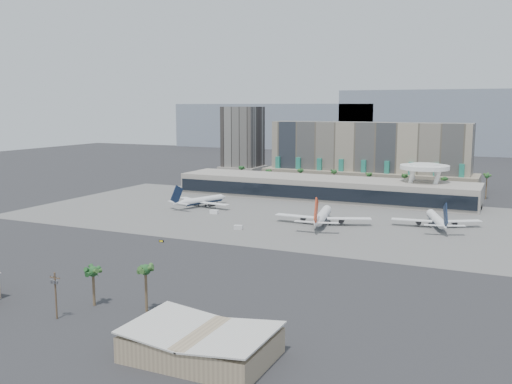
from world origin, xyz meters
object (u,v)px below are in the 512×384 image
at_px(service_vehicle_a, 214,212).
at_px(airliner_left, 201,201).
at_px(airliner_centre, 322,216).
at_px(taxiway_sign, 161,241).
at_px(service_vehicle_b, 238,227).
at_px(airliner_right, 437,220).
at_px(utility_pole, 55,291).

bearing_deg(service_vehicle_a, airliner_left, 125.33).
relative_size(airliner_centre, taxiway_sign, 21.45).
bearing_deg(service_vehicle_a, service_vehicle_b, -57.09).
distance_m(airliner_centre, service_vehicle_a, 56.60).
bearing_deg(airliner_left, airliner_centre, 6.11).
relative_size(airliner_centre, airliner_right, 1.15).
distance_m(utility_pole, airliner_left, 161.24).
distance_m(airliner_left, service_vehicle_a, 21.82).
bearing_deg(airliner_centre, airliner_right, 7.95).
distance_m(utility_pole, airliner_right, 168.48).
bearing_deg(utility_pole, service_vehicle_a, 103.00).
relative_size(service_vehicle_b, taxiway_sign, 1.74).
bearing_deg(service_vehicle_b, utility_pole, -102.93).
bearing_deg(airliner_right, utility_pole, -133.32).
bearing_deg(service_vehicle_b, service_vehicle_a, 119.25).
relative_size(airliner_centre, service_vehicle_b, 12.31).
distance_m(airliner_right, taxiway_sign, 119.37).
distance_m(airliner_left, taxiway_sign, 79.50).
height_order(utility_pole, service_vehicle_b, utility_pole).
relative_size(airliner_left, airliner_centre, 0.82).
bearing_deg(taxiway_sign, service_vehicle_a, 96.60).
xyz_separation_m(airliner_left, service_vehicle_b, (42.81, -41.72, -2.38)).
height_order(service_vehicle_b, taxiway_sign, service_vehicle_b).
distance_m(utility_pole, taxiway_sign, 82.08).
height_order(airliner_right, service_vehicle_b, airliner_right).
bearing_deg(utility_pole, airliner_left, 107.34).
height_order(airliner_centre, taxiway_sign, airliner_centre).
bearing_deg(airliner_centre, service_vehicle_b, -150.63).
height_order(airliner_left, taxiway_sign, airliner_left).
distance_m(airliner_centre, taxiway_sign, 74.42).
relative_size(airliner_right, service_vehicle_b, 10.71).
distance_m(airliner_centre, airliner_right, 49.89).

